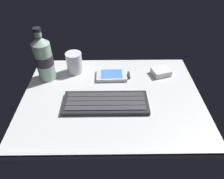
{
  "coord_description": "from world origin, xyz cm",
  "views": [
    {
      "loc": [
        -0.69,
        -54.78,
        49.49
      ],
      "look_at": [
        0.0,
        0.0,
        3.0
      ],
      "focal_mm": 32.85,
      "sensor_mm": 36.0,
      "label": 1
    }
  ],
  "objects_px": {
    "keyboard": "(106,103)",
    "charger_block": "(161,72)",
    "handheld_device": "(113,75)",
    "juice_cup": "(75,63)",
    "water_bottle": "(44,58)"
  },
  "relations": [
    {
      "from": "charger_block",
      "to": "juice_cup",
      "type": "bearing_deg",
      "value": 175.91
    },
    {
      "from": "handheld_device",
      "to": "charger_block",
      "type": "bearing_deg",
      "value": 4.28
    },
    {
      "from": "keyboard",
      "to": "charger_block",
      "type": "bearing_deg",
      "value": 37.77
    },
    {
      "from": "handheld_device",
      "to": "juice_cup",
      "type": "height_order",
      "value": "juice_cup"
    },
    {
      "from": "keyboard",
      "to": "charger_block",
      "type": "relative_size",
      "value": 4.14
    },
    {
      "from": "water_bottle",
      "to": "juice_cup",
      "type": "bearing_deg",
      "value": 21.65
    },
    {
      "from": "handheld_device",
      "to": "juice_cup",
      "type": "bearing_deg",
      "value": 165.82
    },
    {
      "from": "handheld_device",
      "to": "charger_block",
      "type": "xyz_separation_m",
      "value": [
        0.19,
        0.01,
        0.0
      ]
    },
    {
      "from": "keyboard",
      "to": "charger_block",
      "type": "height_order",
      "value": "charger_block"
    },
    {
      "from": "keyboard",
      "to": "juice_cup",
      "type": "bearing_deg",
      "value": 122.89
    },
    {
      "from": "keyboard",
      "to": "handheld_device",
      "type": "bearing_deg",
      "value": 79.68
    },
    {
      "from": "keyboard",
      "to": "charger_block",
      "type": "distance_m",
      "value": 0.28
    },
    {
      "from": "juice_cup",
      "to": "charger_block",
      "type": "relative_size",
      "value": 1.21
    },
    {
      "from": "handheld_device",
      "to": "keyboard",
      "type": "bearing_deg",
      "value": -100.32
    },
    {
      "from": "juice_cup",
      "to": "handheld_device",
      "type": "bearing_deg",
      "value": -14.18
    }
  ]
}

